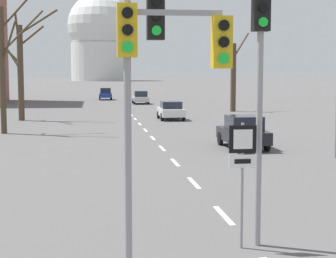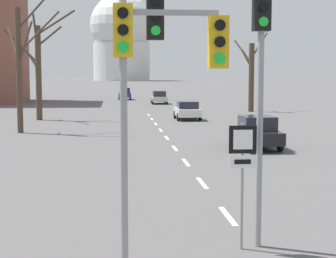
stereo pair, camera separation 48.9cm
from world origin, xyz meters
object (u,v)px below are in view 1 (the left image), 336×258
Objects in this scene: route_sign_post at (242,163)px; sedan_far_left at (140,97)px; sedan_near_left at (243,132)px; sedan_near_right at (105,94)px; street_lamp_right at (332,36)px; sedan_mid_centre at (171,110)px; traffic_signal_near_left at (160,68)px; traffic_signal_centre_tall at (226,46)px.

route_sign_post is 0.65× the size of sedan_far_left.
sedan_near_right is at bearing 96.40° from sedan_near_left.
street_lamp_right is at bearing -81.07° from sedan_near_right.
sedan_mid_centre is (3.10, 33.35, -1.12)m from route_sign_post.
sedan_near_right is at bearing 89.54° from traffic_signal_near_left.
street_lamp_right is (7.26, 12.04, 3.52)m from route_sign_post.
sedan_mid_centre is (-4.16, 21.31, -4.64)m from street_lamp_right.
route_sign_post is at bearing -121.09° from street_lamp_right.
street_lamp_right is (7.61, 11.88, 1.01)m from traffic_signal_centre_tall.
sedan_near_left is at bearing -87.52° from sedan_far_left.
street_lamp_right reaches higher than sedan_near_left.
traffic_signal_near_left reaches higher than sedan_far_left.
street_lamp_right reaches higher than traffic_signal_near_left.
sedan_near_left reaches higher than sedan_near_right.
traffic_signal_centre_tall is 2.29m from traffic_signal_near_left.
traffic_signal_near_left reaches higher than route_sign_post.
sedan_near_right is (-1.05, 67.00, -3.56)m from traffic_signal_centre_tall.
traffic_signal_centre_tall is 2.54m from route_sign_post.
traffic_signal_centre_tall is 1.12× the size of traffic_signal_near_left.
traffic_signal_centre_tall reaches higher than sedan_near_left.
sedan_mid_centre is at bearing 81.73° from traffic_signal_near_left.
street_lamp_right is 6.61m from sedan_near_left.
traffic_signal_near_left is 18.62m from sedan_near_left.
sedan_mid_centre is at bearing 84.06° from traffic_signal_centre_tall.
traffic_signal_centre_tall is at bearing -93.00° from sedan_far_left.
sedan_near_left is (4.71, 15.67, -3.56)m from traffic_signal_centre_tall.
street_lamp_right reaches higher than sedan_mid_centre.
sedan_near_left is at bearing 74.62° from route_sign_post.
street_lamp_right is at bearing -84.01° from sedan_far_left.
street_lamp_right is 2.34× the size of sedan_near_right.
route_sign_post is (0.35, -0.16, -2.51)m from traffic_signal_centre_tall.
traffic_signal_centre_tall is 14.15m from street_lamp_right.
sedan_near_right is (-8.66, 55.12, -4.57)m from street_lamp_right.
route_sign_post is 33.52m from sedan_mid_centre.
traffic_signal_near_left is at bearing -98.27° from sedan_mid_centre.
sedan_near_right is at bearing 91.19° from route_sign_post.
sedan_mid_centre is (3.45, 33.20, -3.63)m from traffic_signal_centre_tall.
traffic_signal_near_left is 35.27m from sedan_mid_centre.
traffic_signal_centre_tall is at bearing 156.01° from route_sign_post.
traffic_signal_centre_tall is 1.44× the size of sedan_mid_centre.
route_sign_post reaches higher than sedan_near_left.
traffic_signal_near_left is at bearing -135.60° from traffic_signal_centre_tall.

